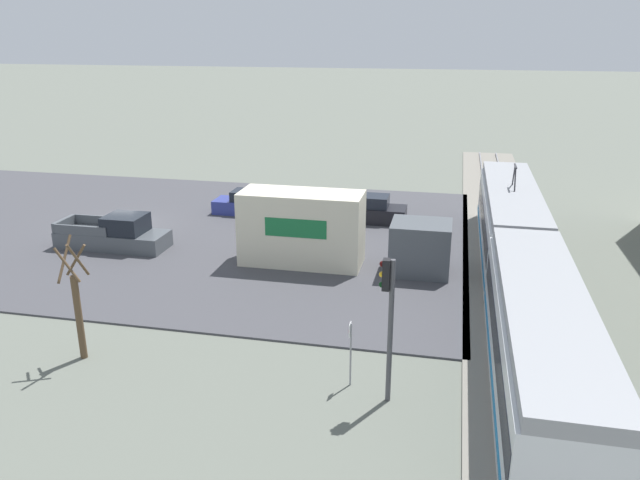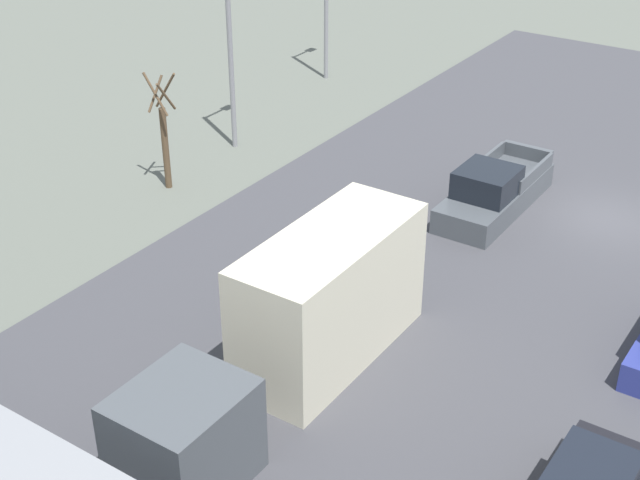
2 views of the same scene
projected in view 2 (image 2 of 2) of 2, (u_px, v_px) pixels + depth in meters
ground_plane at (606, 221)px, 30.34m from camera, size 320.00×320.00×0.00m
road_surface at (606, 220)px, 30.32m from camera, size 23.31×39.06×0.08m
box_truck at (300, 326)px, 21.91m from camera, size 2.38×9.96×3.53m
pickup_truck at (494, 192)px, 30.58m from camera, size 2.01×5.77×1.78m
street_tree at (164, 137)px, 31.68m from camera, size 1.04×0.86×4.36m
street_lamp_near_crossing at (234, 42)px, 34.01m from camera, size 0.36×1.95×7.29m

